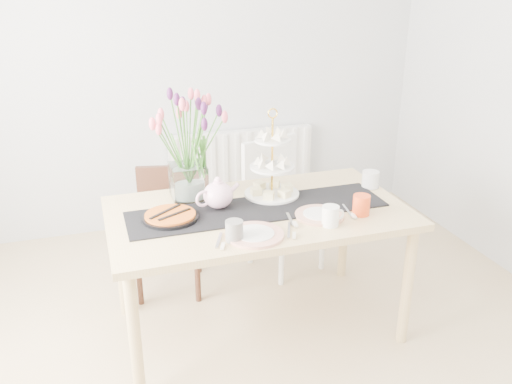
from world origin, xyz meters
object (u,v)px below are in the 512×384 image
object	(u,v)px
radiator	(242,166)
mug_grey	(234,231)
chair_brown	(168,220)
tulip_vase	(186,131)
mug_white	(330,216)
plate_left	(255,235)
tart_tin	(170,217)
cake_stand	(272,175)
chair_white	(279,194)
mug_orange	(361,205)
cream_jug	(370,179)
dining_table	(258,222)
teapot	(218,195)
plate_right	(320,215)

from	to	relation	value
radiator	mug_grey	distance (m)	1.97
chair_brown	tulip_vase	xyz separation A→B (m)	(0.08, -0.36, 0.69)
radiator	tulip_vase	size ratio (longest dim) A/B	1.71
mug_white	plate_left	world-z (taller)	mug_white
tulip_vase	tart_tin	xyz separation A→B (m)	(-0.15, -0.28, -0.37)
chair_brown	cake_stand	bearing A→B (deg)	-30.18
radiator	chair_white	size ratio (longest dim) A/B	1.35
mug_orange	tart_tin	bearing A→B (deg)	133.80
cake_stand	plate_left	bearing A→B (deg)	-118.70
radiator	mug_orange	xyz separation A→B (m)	(0.14, -1.76, 0.35)
cream_jug	plate_left	world-z (taller)	cream_jug
dining_table	chair_brown	bearing A→B (deg)	121.29
mug_grey	plate_left	world-z (taller)	mug_grey
dining_table	teapot	bearing A→B (deg)	158.85
mug_white	plate_right	xyz separation A→B (m)	(-0.01, 0.12, -0.04)
chair_white	mug_orange	bearing A→B (deg)	-100.57
cake_stand	plate_right	bearing A→B (deg)	-66.50
teapot	tart_tin	xyz separation A→B (m)	(-0.27, -0.06, -0.06)
chair_white	tart_tin	xyz separation A→B (m)	(-0.85, -0.68, 0.25)
cake_stand	tart_tin	size ratio (longest dim) A/B	1.56
tulip_vase	mug_orange	size ratio (longest dim) A/B	6.50
tart_tin	cake_stand	bearing A→B (deg)	13.35
chair_white	cake_stand	xyz separation A→B (m)	(-0.25, -0.54, 0.36)
chair_brown	chair_white	xyz separation A→B (m)	(0.78, 0.05, 0.07)
radiator	plate_left	bearing A→B (deg)	-104.53
radiator	mug_white	world-z (taller)	mug_white
cream_jug	tart_tin	size ratio (longest dim) A/B	0.34
teapot	tulip_vase	bearing A→B (deg)	102.35
cake_stand	tulip_vase	bearing A→B (deg)	163.83
teapot	mug_white	xyz separation A→B (m)	(0.49, -0.37, -0.03)
chair_white	teapot	world-z (taller)	teapot
chair_white	tart_tin	distance (m)	1.12
plate_right	cream_jug	bearing A→B (deg)	32.21
tart_tin	plate_left	bearing A→B (deg)	-40.87
plate_left	radiator	bearing A→B (deg)	75.47
dining_table	tulip_vase	distance (m)	0.63
tulip_vase	plate_left	xyz separation A→B (m)	(0.20, -0.58, -0.38)
chair_white	cake_stand	size ratio (longest dim) A/B	1.95
plate_right	plate_left	bearing A→B (deg)	-163.68
mug_orange	plate_right	distance (m)	0.23
cream_jug	plate_left	distance (m)	0.94
mug_white	dining_table	bearing A→B (deg)	131.64
chair_brown	chair_white	bearing A→B (deg)	16.14
cake_stand	plate_left	world-z (taller)	cake_stand
radiator	mug_orange	world-z (taller)	mug_orange
mug_white	tart_tin	bearing A→B (deg)	155.36
tulip_vase	cream_jug	bearing A→B (deg)	-9.84
chair_white	cream_jug	distance (m)	0.74
radiator	tart_tin	xyz separation A→B (m)	(-0.83, -1.52, 0.32)
chair_brown	plate_left	world-z (taller)	chair_brown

